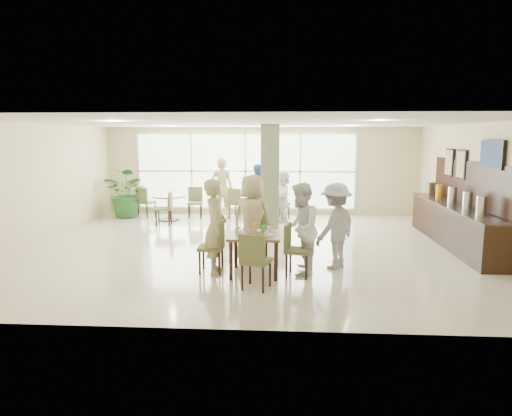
# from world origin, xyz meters

# --- Properties ---
(ground) EXTENTS (10.00, 10.00, 0.00)m
(ground) POSITION_xyz_m (0.00, 0.00, 0.00)
(ground) COLOR beige
(ground) RESTS_ON ground
(room_shell) EXTENTS (10.00, 10.00, 10.00)m
(room_shell) POSITION_xyz_m (0.00, 0.00, 1.70)
(room_shell) COLOR white
(room_shell) RESTS_ON ground
(window_bank) EXTENTS (7.00, 0.04, 7.00)m
(window_bank) POSITION_xyz_m (-0.50, 4.46, 1.40)
(window_bank) COLOR silver
(window_bank) RESTS_ON ground
(column) EXTENTS (0.45, 0.45, 2.80)m
(column) POSITION_xyz_m (0.40, 1.20, 1.40)
(column) COLOR #6D7A55
(column) RESTS_ON ground
(main_table) EXTENTS (0.93, 0.93, 0.75)m
(main_table) POSITION_xyz_m (0.23, -2.03, 0.65)
(main_table) COLOR brown
(main_table) RESTS_ON ground
(round_table_left) EXTENTS (1.01, 1.01, 0.75)m
(round_table_left) POSITION_xyz_m (-2.71, 3.26, 0.55)
(round_table_left) COLOR brown
(round_table_left) RESTS_ON ground
(round_table_right) EXTENTS (1.08, 1.08, 0.75)m
(round_table_right) POSITION_xyz_m (-0.03, 3.18, 0.57)
(round_table_right) COLOR brown
(round_table_right) RESTS_ON ground
(chairs_main_table) EXTENTS (2.10, 2.17, 0.95)m
(chairs_main_table) POSITION_xyz_m (0.24, -2.03, 0.47)
(chairs_main_table) COLOR brown
(chairs_main_table) RESTS_ON ground
(chairs_table_left) EXTENTS (2.09, 1.77, 0.95)m
(chairs_table_left) POSITION_xyz_m (-2.74, 3.29, 0.47)
(chairs_table_left) COLOR brown
(chairs_table_left) RESTS_ON ground
(chairs_table_right) EXTENTS (1.93, 1.95, 0.95)m
(chairs_table_right) POSITION_xyz_m (0.01, 3.21, 0.47)
(chairs_table_right) COLOR brown
(chairs_table_right) RESTS_ON ground
(tabletop_clutter) EXTENTS (0.74, 0.80, 0.21)m
(tabletop_clutter) POSITION_xyz_m (0.25, -2.04, 0.81)
(tabletop_clutter) COLOR white
(tabletop_clutter) RESTS_ON main_table
(buffet_counter) EXTENTS (0.64, 4.70, 1.95)m
(buffet_counter) POSITION_xyz_m (4.70, 0.51, 0.55)
(buffet_counter) COLOR black
(buffet_counter) RESTS_ON ground
(wall_tv) EXTENTS (0.06, 1.00, 0.58)m
(wall_tv) POSITION_xyz_m (4.94, -0.60, 2.15)
(wall_tv) COLOR black
(wall_tv) RESTS_ON ground
(framed_art_a) EXTENTS (0.05, 0.55, 0.70)m
(framed_art_a) POSITION_xyz_m (4.95, 1.00, 1.85)
(framed_art_a) COLOR black
(framed_art_a) RESTS_ON ground
(framed_art_b) EXTENTS (0.05, 0.55, 0.70)m
(framed_art_b) POSITION_xyz_m (4.95, 1.80, 1.85)
(framed_art_b) COLOR black
(framed_art_b) RESTS_ON ground
(potted_plant) EXTENTS (1.86, 1.86, 1.56)m
(potted_plant) POSITION_xyz_m (-4.09, 3.66, 0.78)
(potted_plant) COLOR #245A26
(potted_plant) RESTS_ON ground
(teen_left) EXTENTS (0.49, 0.68, 1.75)m
(teen_left) POSITION_xyz_m (-0.50, -1.98, 0.87)
(teen_left) COLOR tan
(teen_left) RESTS_ON ground
(teen_far) EXTENTS (0.97, 0.75, 1.77)m
(teen_far) POSITION_xyz_m (0.12, -1.18, 0.88)
(teen_far) COLOR tan
(teen_far) RESTS_ON ground
(teen_right) EXTENTS (0.75, 0.91, 1.69)m
(teen_right) POSITION_xyz_m (1.06, -1.98, 0.85)
(teen_right) COLOR white
(teen_right) RESTS_ON ground
(teen_standing) EXTENTS (1.15, 1.21, 1.65)m
(teen_standing) POSITION_xyz_m (1.74, -1.54, 0.82)
(teen_standing) COLOR #9A9A9D
(teen_standing) RESTS_ON ground
(adult_a) EXTENTS (1.19, 0.97, 1.77)m
(adult_a) POSITION_xyz_m (0.03, 2.23, 0.89)
(adult_a) COLOR #467ED3
(adult_a) RESTS_ON ground
(adult_b) EXTENTS (0.82, 1.50, 1.53)m
(adult_b) POSITION_xyz_m (0.70, 3.23, 0.77)
(adult_b) COLOR white
(adult_b) RESTS_ON ground
(adult_standing) EXTENTS (0.70, 0.49, 1.86)m
(adult_standing) POSITION_xyz_m (-1.17, 3.78, 0.93)
(adult_standing) COLOR tan
(adult_standing) RESTS_ON ground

